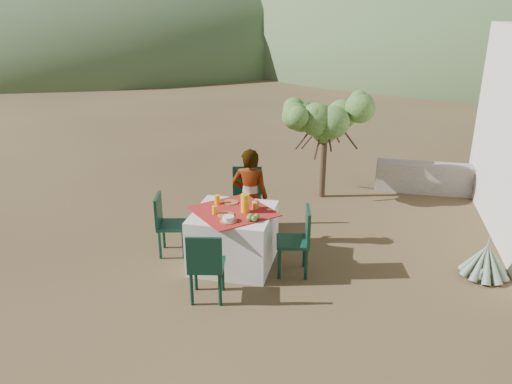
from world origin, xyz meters
The scene contains 24 objects.
ground centered at (0.00, 0.00, 0.00)m, with size 160.00×160.00×0.00m, color #3C2C1B.
table centered at (0.44, 0.00, 0.38)m, with size 1.30×1.30×0.76m.
chair_far centered at (0.35, 1.15, 0.53)m, with size 0.53×0.53×0.96m.
chair_near centered at (0.37, -0.95, 0.49)m, with size 0.47×0.47×0.88m.
chair_left centered at (-0.52, 0.08, 0.48)m, with size 0.48×0.48×0.86m.
chair_right centered at (1.32, -0.06, 0.50)m, with size 0.48×0.48×0.89m.
person centered at (0.51, 0.66, 0.71)m, with size 0.52×0.34×1.42m, color #8C6651.
shrub_tree centered at (1.41, 2.81, 1.32)m, with size 1.43×1.40×1.68m.
agave centered at (3.65, 0.36, 0.22)m, with size 0.61×0.62×0.65m.
stone_wall centered at (3.60, 3.40, 0.28)m, with size 2.60×0.35×0.55m, color gray.
hill_near_left centered at (-18.00, 30.00, 0.00)m, with size 40.00×40.00×16.00m, color #435A33.
hill_near_right centered at (12.00, 36.00, 0.00)m, with size 48.00×48.00×20.00m, color #435A33.
hill_far_center centered at (-4.00, 52.00, 0.00)m, with size 60.00×60.00×24.00m, color slate.
plate_far centered at (0.34, 0.27, 0.77)m, with size 0.20×0.20×0.01m, color brown.
plate_near centered at (0.39, -0.16, 0.77)m, with size 0.21×0.21×0.01m, color brown.
glass_far centered at (0.17, 0.20, 0.82)m, with size 0.07×0.07×0.12m, color #FFAD10.
glass_near centered at (0.24, -0.15, 0.82)m, with size 0.07×0.07×0.11m, color #FFAD10.
juice_pitcher centered at (0.60, 0.00, 0.88)m, with size 0.11×0.11×0.24m, color #FFAD10.
bowl_plate centered at (0.47, -0.33, 0.77)m, with size 0.21×0.21×0.01m, color brown.
white_bowl centered at (0.47, -0.33, 0.80)m, with size 0.15×0.15×0.05m, color silver.
jar_left centered at (0.71, 0.10, 0.81)m, with size 0.06×0.06×0.09m, color #CB6B23.
jar_right centered at (0.72, 0.17, 0.82)m, with size 0.07×0.07×0.11m, color #CB6B23.
napkin_holder centered at (0.70, 0.15, 0.81)m, with size 0.07×0.04×0.09m, color silver.
fruit_cluster centered at (0.76, -0.23, 0.80)m, with size 0.15×0.14×0.08m.
Camera 1 is at (2.03, -5.75, 3.27)m, focal length 35.00 mm.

